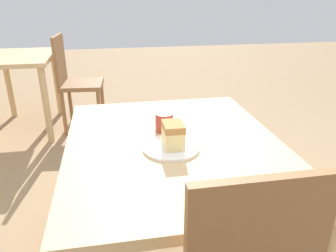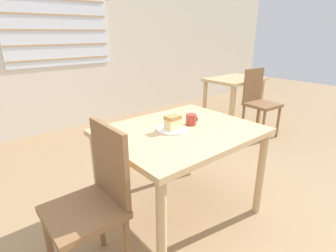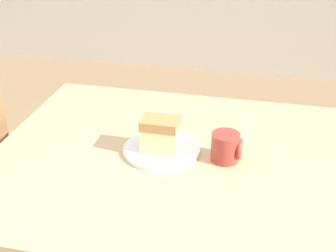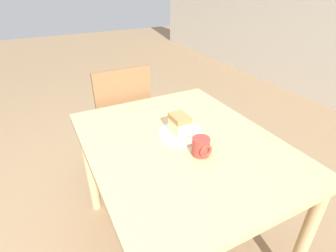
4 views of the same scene
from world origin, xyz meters
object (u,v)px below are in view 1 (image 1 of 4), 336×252
Objects in this scene: chair_far_corner at (74,79)px; cake_slice at (173,135)px; dining_table_far at (22,70)px; plate at (171,148)px; coffee_mug at (164,122)px; dining_table_near at (174,162)px.

chair_far_corner reaches higher than cake_slice.
chair_far_corner is (-0.10, -0.49, -0.09)m from dining_table_far.
dining_table_far is 3.76× the size of plate.
dining_table_far is at bearing 83.51° from chair_far_corner.
dining_table_near is at bearing -170.79° from coffee_mug.
coffee_mug is (0.19, 0.00, -0.02)m from cake_slice.
plate is 0.06m from cake_slice.
cake_slice is at bearing -159.76° from chair_far_corner.
dining_table_far is 2.43m from cake_slice.
coffee_mug is at bearing 1.05° from cake_slice.
dining_table_far is (2.12, 1.08, -0.04)m from dining_table_near.
chair_far_corner is at bearing -101.36° from dining_table_far.
dining_table_near is 1.18× the size of chair_far_corner.
chair_far_corner reaches higher than coffee_mug.
cake_slice reaches higher than dining_table_far.
chair_far_corner is at bearing 16.27° from dining_table_near.
plate is at bearing -154.14° from dining_table_far.
dining_table_near is 0.19m from coffee_mug.
dining_table_near is 2.38m from dining_table_far.
coffee_mug is (-1.99, -1.06, 0.17)m from dining_table_far.
dining_table_far is at bearing 25.86° from plate.
dining_table_near is 10.29× the size of cake_slice.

